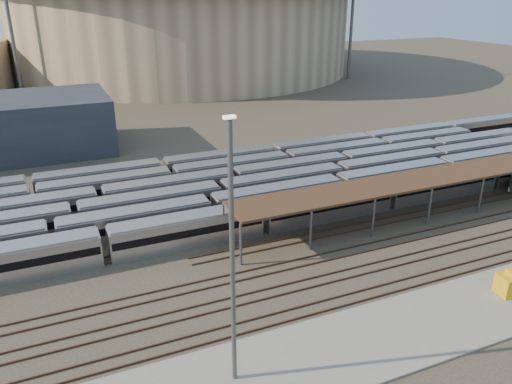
% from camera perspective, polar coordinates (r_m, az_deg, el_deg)
% --- Properties ---
extents(ground, '(420.00, 420.00, 0.00)m').
position_cam_1_polar(ground, '(57.09, 6.31, -7.25)').
color(ground, '#383026').
rests_on(ground, ground).
extents(apron, '(50.00, 9.00, 0.20)m').
position_cam_1_polar(apron, '(44.33, 10.32, -17.15)').
color(apron, gray).
rests_on(apron, ground).
extents(subway_trains, '(130.41, 23.90, 3.60)m').
position_cam_1_polar(subway_trains, '(70.39, -3.04, 0.36)').
color(subway_trains, '#B3B4B8').
rests_on(subway_trains, ground).
extents(inspection_shed, '(60.30, 6.00, 5.30)m').
position_cam_1_polar(inspection_shed, '(70.45, 20.65, 1.70)').
color(inspection_shed, '#535458').
rests_on(inspection_shed, ground).
extents(empty_tracks, '(170.00, 9.62, 0.18)m').
position_cam_1_polar(empty_tracks, '(53.39, 8.97, -9.55)').
color(empty_tracks, '#4C3323').
rests_on(empty_tracks, ground).
extents(stadium, '(124.00, 124.00, 32.50)m').
position_cam_1_polar(stadium, '(190.02, -8.42, 18.51)').
color(stadium, tan).
rests_on(stadium, ground).
extents(floodlight_0, '(4.00, 1.00, 38.40)m').
position_cam_1_polar(floodlight_0, '(153.12, -26.38, 17.31)').
color(floodlight_0, '#535458').
rests_on(floodlight_0, ground).
extents(floodlight_2, '(4.00, 1.00, 38.40)m').
position_cam_1_polar(floodlight_2, '(171.91, 10.95, 19.39)').
color(floodlight_2, '#535458').
rests_on(floodlight_2, ground).
extents(floodlight_3, '(4.00, 1.00, 38.40)m').
position_cam_1_polar(floodlight_3, '(203.58, -20.18, 18.88)').
color(floodlight_3, '#535458').
rests_on(floodlight_3, ground).
extents(yard_light_pole, '(0.82, 0.36, 20.54)m').
position_cam_1_polar(yard_light_pole, '(34.81, -2.72, -7.80)').
color(yard_light_pole, '#535458').
rests_on(yard_light_pole, apron).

